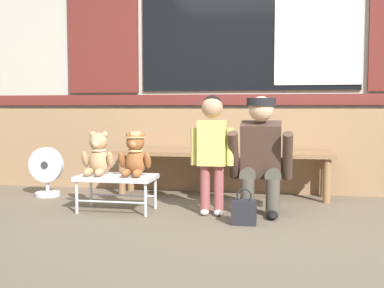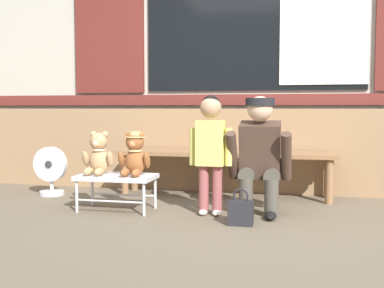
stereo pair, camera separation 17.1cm
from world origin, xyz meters
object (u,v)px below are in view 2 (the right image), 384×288
at_px(small_display_bench, 117,179).
at_px(handbag_on_ground, 241,212).
at_px(wooden_bench_long, 225,158).
at_px(teddy_bear_with_hat, 135,155).
at_px(child_standing, 211,141).
at_px(adult_crouching, 261,155).
at_px(floor_fan, 51,171).
at_px(teddy_bear_plain, 98,155).

bearing_deg(small_display_bench, handbag_on_ground, -14.19).
relative_size(wooden_bench_long, teddy_bear_with_hat, 5.78).
height_order(small_display_bench, teddy_bear_with_hat, teddy_bear_with_hat).
distance_m(small_display_bench, handbag_on_ground, 1.12).
distance_m(teddy_bear_with_hat, child_standing, 0.65).
height_order(child_standing, adult_crouching, child_standing).
distance_m(teddy_bear_with_hat, handbag_on_ground, 1.03).
bearing_deg(floor_fan, teddy_bear_plain, -34.72).
xyz_separation_m(teddy_bear_plain, floor_fan, (-0.74, 0.51, -0.23)).
relative_size(small_display_bench, teddy_bear_plain, 1.76).
bearing_deg(wooden_bench_long, floor_fan, -169.32).
relative_size(handbag_on_ground, floor_fan, 0.57).
bearing_deg(handbag_on_ground, teddy_bear_with_hat, 163.34).
bearing_deg(child_standing, adult_crouching, 15.68).
relative_size(teddy_bear_with_hat, child_standing, 0.38).
bearing_deg(teddy_bear_with_hat, child_standing, 0.33).
relative_size(wooden_bench_long, small_display_bench, 3.28).
distance_m(adult_crouching, handbag_on_ground, 0.56).
height_order(wooden_bench_long, floor_fan, floor_fan).
xyz_separation_m(teddy_bear_with_hat, floor_fan, (-1.06, 0.51, -0.23)).
xyz_separation_m(teddy_bear_with_hat, handbag_on_ground, (0.92, -0.27, -0.38)).
distance_m(child_standing, adult_crouching, 0.42).
bearing_deg(child_standing, handbag_on_ground, -44.87).
xyz_separation_m(small_display_bench, handbag_on_ground, (1.08, -0.27, -0.17)).
xyz_separation_m(adult_crouching, handbag_on_ground, (-0.11, -0.39, -0.38)).
xyz_separation_m(teddy_bear_with_hat, adult_crouching, (1.03, 0.11, 0.01)).
xyz_separation_m(small_display_bench, teddy_bear_with_hat, (0.16, 0.00, 0.21)).
xyz_separation_m(child_standing, floor_fan, (-1.69, 0.51, -0.35)).
distance_m(small_display_bench, floor_fan, 1.03).
distance_m(teddy_bear_with_hat, adult_crouching, 1.03).
bearing_deg(teddy_bear_with_hat, floor_fan, 154.25).
distance_m(handbag_on_ground, floor_fan, 2.13).
relative_size(small_display_bench, floor_fan, 1.33).
xyz_separation_m(child_standing, handbag_on_ground, (0.28, -0.28, -0.50)).
xyz_separation_m(wooden_bench_long, teddy_bear_plain, (-0.94, -0.83, 0.09)).
relative_size(small_display_bench, child_standing, 0.67).
height_order(adult_crouching, handbag_on_ground, adult_crouching).
distance_m(wooden_bench_long, handbag_on_ground, 1.17).
xyz_separation_m(small_display_bench, floor_fan, (-0.90, 0.51, -0.03)).
height_order(teddy_bear_with_hat, adult_crouching, adult_crouching).
bearing_deg(adult_crouching, wooden_bench_long, 119.93).
height_order(wooden_bench_long, child_standing, child_standing).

